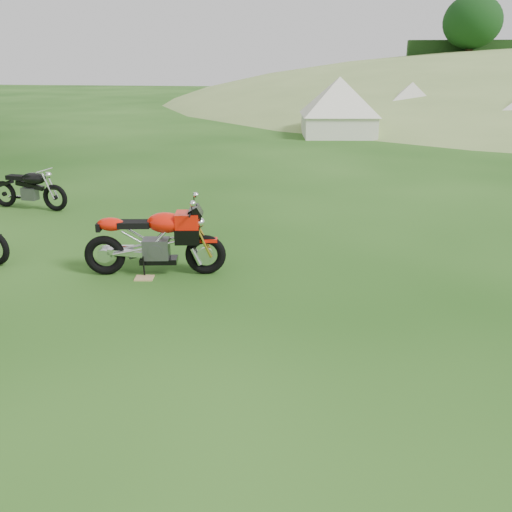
% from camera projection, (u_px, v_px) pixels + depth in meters
% --- Properties ---
extents(ground, '(120.00, 120.00, 0.00)m').
position_uv_depth(ground, '(220.00, 332.00, 6.85)').
color(ground, '#143E0D').
rests_on(ground, ground).
extents(sport_motorcycle, '(2.08, 0.83, 1.21)m').
position_uv_depth(sport_motorcycle, '(154.00, 236.00, 8.50)').
color(sport_motorcycle, red).
rests_on(sport_motorcycle, ground).
extents(plywood_board, '(0.30, 0.25, 0.02)m').
position_uv_depth(plywood_board, '(144.00, 278.00, 8.50)').
color(plywood_board, tan).
rests_on(plywood_board, ground).
extents(vintage_moto_d, '(1.84, 0.67, 0.95)m').
position_uv_depth(vintage_moto_d, '(28.00, 188.00, 12.25)').
color(vintage_moto_d, black).
rests_on(vintage_moto_d, ground).
extents(tent_left, '(3.22, 3.22, 2.48)m').
position_uv_depth(tent_left, '(339.00, 105.00, 23.46)').
color(tent_left, silver).
rests_on(tent_left, ground).
extents(tent_mid, '(2.76, 2.76, 2.26)m').
position_uv_depth(tent_mid, '(411.00, 103.00, 26.23)').
color(tent_mid, beige).
rests_on(tent_mid, ground).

